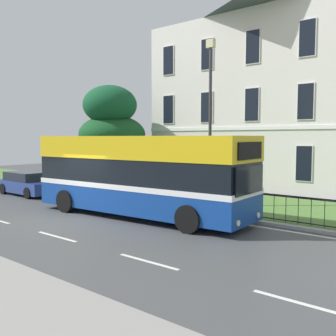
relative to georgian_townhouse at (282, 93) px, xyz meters
name	(u,v)px	position (x,y,z in m)	size (l,w,h in m)	color
ground_plane	(90,215)	(-2.31, -13.80, -6.04)	(60.00, 56.00, 0.18)	#444748
georgian_townhouse	(282,93)	(0.00, 0.00, 0.00)	(15.42, 8.29, 11.77)	silver
iron_verge_railing	(181,196)	(0.00, -10.59, -5.41)	(18.71, 0.04, 0.97)	black
evergreen_tree	(112,142)	(-8.77, -6.65, -3.13)	(5.38, 5.38, 6.47)	#423328
single_decker_bus	(140,174)	(-0.48, -12.70, -4.32)	(9.68, 3.11, 3.26)	navy
parked_hatchback_01	(29,183)	(-9.52, -12.25, -5.41)	(4.14, 1.97, 1.27)	navy
street_lamp_post	(210,113)	(0.71, -9.39, -1.72)	(0.36, 0.24, 7.37)	#333338
litter_bin	(93,182)	(-6.59, -10.05, -5.33)	(0.49, 0.49, 1.16)	#4C4742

